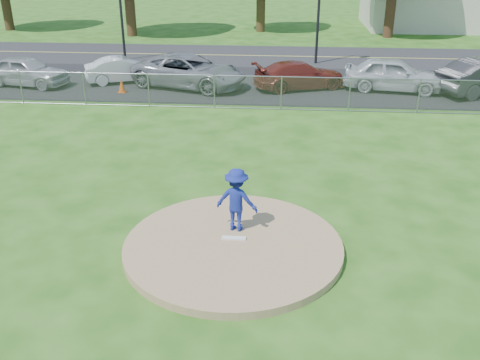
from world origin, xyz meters
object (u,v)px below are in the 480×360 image
object	(u,v)px
parked_car_gray	(189,71)
parked_car_darkred	(300,75)
pitcher	(237,200)
traffic_cone	(122,86)
parked_car_white	(124,70)
commercial_building	(462,1)
parked_car_pearl	(393,74)
traffic_signal_left	(124,4)
parked_car_silver	(26,71)

from	to	relation	value
parked_car_gray	parked_car_darkred	bearing A→B (deg)	-69.81
pitcher	traffic_cone	distance (m)	15.26
parked_car_gray	parked_car_white	bearing A→B (deg)	96.67
pitcher	traffic_cone	world-z (taller)	pitcher
commercial_building	pitcher	xyz separation A→B (m)	(-15.98, -37.29, -1.12)
parked_car_gray	pitcher	bearing A→B (deg)	-147.42
parked_car_darkred	parked_car_pearl	bearing A→B (deg)	-110.71
parked_car_white	parked_car_pearl	distance (m)	13.98
pitcher	parked_car_gray	bearing A→B (deg)	-63.28
traffic_cone	parked_car_darkred	bearing A→B (deg)	9.83
pitcher	parked_car_pearl	world-z (taller)	pitcher
traffic_cone	parked_car_pearl	size ratio (longest dim) A/B	0.14
parked_car_gray	parked_car_darkred	distance (m)	5.66
traffic_signal_left	pitcher	bearing A→B (deg)	-67.57
traffic_signal_left	pitcher	size ratio (longest dim) A/B	3.35
pitcher	parked_car_pearl	size ratio (longest dim) A/B	0.34
pitcher	parked_car_silver	xyz separation A→B (m)	(-12.27, 14.50, -0.27)
traffic_signal_left	parked_car_silver	size ratio (longest dim) A/B	1.26
parked_car_silver	parked_car_pearl	bearing A→B (deg)	-76.97
traffic_signal_left	commercial_building	bearing A→B (deg)	32.87
parked_car_white	parked_car_darkred	world-z (taller)	parked_car_darkred
commercial_building	traffic_signal_left	world-z (taller)	traffic_signal_left
parked_car_white	pitcher	bearing A→B (deg)	-178.13
traffic_signal_left	parked_car_darkred	bearing A→B (deg)	-30.18
parked_car_darkred	parked_car_pearl	world-z (taller)	parked_car_pearl
parked_car_gray	commercial_building	bearing A→B (deg)	-23.09
parked_car_darkred	parked_car_white	bearing A→B (deg)	65.96
traffic_cone	parked_car_gray	world-z (taller)	parked_car_gray
pitcher	parked_car_silver	distance (m)	19.00
parked_car_silver	parked_car_pearl	xyz separation A→B (m)	(18.78, 0.57, 0.07)
parked_car_silver	parked_car_darkred	bearing A→B (deg)	-76.33
traffic_cone	parked_car_darkred	xyz separation A→B (m)	(8.85, 1.53, 0.35)
parked_car_silver	parked_car_pearl	world-z (taller)	parked_car_pearl
pitcher	parked_car_pearl	xyz separation A→B (m)	(6.51, 15.07, -0.20)
traffic_signal_left	traffic_cone	distance (m)	8.49
parked_car_gray	parked_car_pearl	size ratio (longest dim) A/B	1.21
parked_car_gray	parked_car_darkred	size ratio (longest dim) A/B	1.24
traffic_signal_left	parked_car_pearl	world-z (taller)	traffic_signal_left
traffic_signal_left	parked_car_silver	distance (m)	8.06
parked_car_white	parked_car_gray	distance (m)	3.76
traffic_signal_left	parked_car_silver	bearing A→B (deg)	-117.18
traffic_cone	parked_car_pearl	world-z (taller)	parked_car_pearl
parked_car_pearl	parked_car_silver	bearing A→B (deg)	101.05
commercial_building	parked_car_white	xyz separation A→B (m)	(-23.43, -21.62, -1.49)
parked_car_white	traffic_cone	bearing A→B (deg)	169.26
traffic_signal_left	parked_car_darkred	xyz separation A→B (m)	(10.66, -6.20, -2.67)
commercial_building	parked_car_gray	bearing A→B (deg)	-131.44
pitcher	traffic_cone	bearing A→B (deg)	-50.28
commercial_building	parked_car_pearl	size ratio (longest dim) A/B	3.38
traffic_cone	parked_car_darkred	size ratio (longest dim) A/B	0.14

